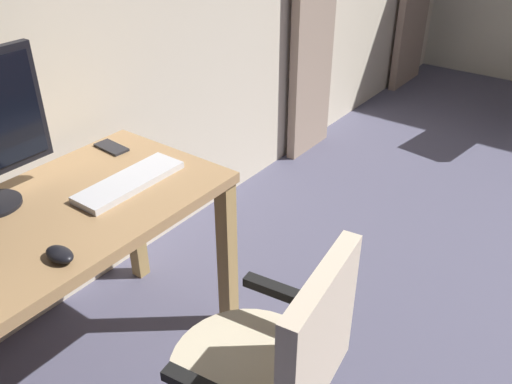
{
  "coord_description": "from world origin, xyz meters",
  "views": [
    {
      "loc": [
        2.57,
        -0.98,
        1.7
      ],
      "look_at": [
        1.5,
        -1.77,
        0.9
      ],
      "focal_mm": 37.82,
      "sensor_mm": 36.0,
      "label": 1
    }
  ],
  "objects_px": {
    "computer_mouse": "(60,254)",
    "desk": "(53,245)",
    "computer_keyboard": "(130,182)",
    "cell_phone_by_monitor": "(111,147)"
  },
  "relations": [
    {
      "from": "computer_keyboard",
      "to": "cell_phone_by_monitor",
      "type": "height_order",
      "value": "computer_keyboard"
    },
    {
      "from": "computer_mouse",
      "to": "cell_phone_by_monitor",
      "type": "distance_m",
      "value": 0.71
    },
    {
      "from": "desk",
      "to": "computer_mouse",
      "type": "bearing_deg",
      "value": 64.33
    },
    {
      "from": "computer_mouse",
      "to": "desk",
      "type": "bearing_deg",
      "value": -115.67
    },
    {
      "from": "desk",
      "to": "computer_keyboard",
      "type": "distance_m",
      "value": 0.33
    },
    {
      "from": "computer_mouse",
      "to": "computer_keyboard",
      "type": "bearing_deg",
      "value": -158.49
    },
    {
      "from": "computer_keyboard",
      "to": "desk",
      "type": "bearing_deg",
      "value": -11.42
    },
    {
      "from": "desk",
      "to": "cell_phone_by_monitor",
      "type": "height_order",
      "value": "cell_phone_by_monitor"
    },
    {
      "from": "computer_mouse",
      "to": "cell_phone_by_monitor",
      "type": "bearing_deg",
      "value": -142.07
    },
    {
      "from": "desk",
      "to": "cell_phone_by_monitor",
      "type": "bearing_deg",
      "value": -154.71
    }
  ]
}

